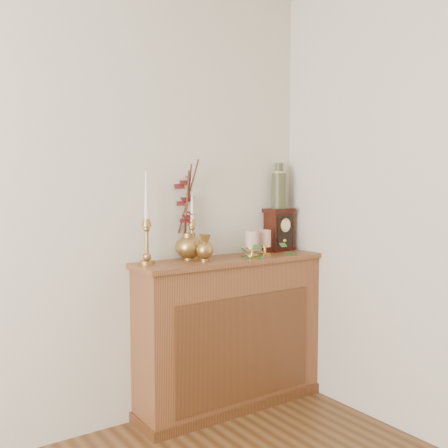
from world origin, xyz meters
TOP-DOWN VIEW (x-y plane):
  - console_shelf at (1.40, 2.10)m, footprint 1.24×0.34m
  - candlestick_left at (0.86, 2.15)m, footprint 0.09×0.09m
  - candlestick_center at (1.18, 2.18)m, footprint 0.08×0.08m
  - bud_vase at (1.18, 2.05)m, footprint 0.10×0.10m
  - ginger_jar at (1.15, 2.21)m, footprint 0.24×0.26m
  - pillar_candle_left at (1.52, 2.05)m, footprint 0.09×0.09m
  - pillar_candle_right at (1.65, 2.09)m, footprint 0.09×0.09m
  - ivy_garland at (1.66, 2.03)m, footprint 0.41×0.18m
  - mantel_clock at (1.86, 2.19)m, footprint 0.20×0.14m
  - ceramic_vase at (1.86, 2.19)m, footprint 0.09×0.09m

SIDE VIEW (x-z plane):
  - console_shelf at x=1.40m, z-range -0.03..0.90m
  - ivy_garland at x=1.66m, z-range 0.91..0.98m
  - bud_vase at x=1.18m, z-range 0.93..1.09m
  - pillar_candle_right at x=1.65m, z-range 0.93..1.10m
  - pillar_candle_left at x=1.52m, z-range 0.93..1.10m
  - mantel_clock at x=1.86m, z-range 0.93..1.21m
  - candlestick_center at x=1.18m, z-range 0.85..1.33m
  - candlestick_left at x=0.86m, z-range 0.84..1.36m
  - ginger_jar at x=1.15m, z-range 0.90..1.49m
  - ceramic_vase at x=1.86m, z-range 1.20..1.50m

